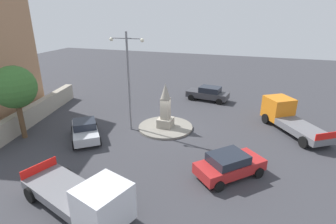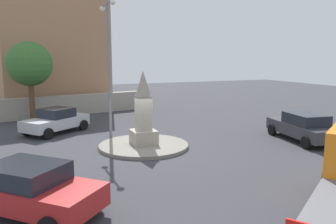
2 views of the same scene
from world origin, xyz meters
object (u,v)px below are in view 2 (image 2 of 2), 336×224
(corner_building, at_px, (49,47))
(car_silver_parked_right, at_px, (56,121))
(monument, at_px, (143,114))
(tree_near_wall, at_px, (30,64))
(streetlamp, at_px, (109,54))
(car_dark_grey_waiting, at_px, (303,127))
(car_red_far_side, at_px, (30,189))

(corner_building, bearing_deg, car_silver_parked_right, -2.67)
(monument, xyz_separation_m, tree_near_wall, (-9.84, -4.97, 2.30))
(streetlamp, relative_size, tree_near_wall, 1.40)
(streetlamp, height_order, car_dark_grey_waiting, streetlamp)
(monument, bearing_deg, tree_near_wall, -153.20)
(monument, distance_m, corner_building, 17.20)
(corner_building, bearing_deg, monument, 11.12)
(car_dark_grey_waiting, distance_m, car_silver_parked_right, 14.13)
(car_dark_grey_waiting, height_order, car_silver_parked_right, car_dark_grey_waiting)
(car_red_far_side, relative_size, tree_near_wall, 0.75)
(monument, xyz_separation_m, corner_building, (-16.48, -3.24, 3.68))
(monument, relative_size, corner_building, 0.34)
(car_red_far_side, distance_m, corner_building, 22.76)
(streetlamp, xyz_separation_m, corner_building, (-13.84, -2.18, 0.71))
(car_red_far_side, bearing_deg, corner_building, 174.56)
(car_dark_grey_waiting, xyz_separation_m, car_red_far_side, (3.62, -13.71, -0.00))
(streetlamp, distance_m, corner_building, 14.03)
(car_silver_parked_right, bearing_deg, monument, 36.11)
(monument, height_order, streetlamp, streetlamp)
(tree_near_wall, bearing_deg, monument, 26.80)
(streetlamp, height_order, corner_building, corner_building)
(monument, bearing_deg, car_silver_parked_right, -143.89)
(car_red_far_side, xyz_separation_m, corner_building, (-22.19, 2.11, 4.59))
(monument, distance_m, car_dark_grey_waiting, 8.67)
(monument, relative_size, car_dark_grey_waiting, 0.79)
(streetlamp, xyz_separation_m, car_red_far_side, (8.35, -4.30, -3.88))
(streetlamp, bearing_deg, car_silver_parked_right, -132.91)
(corner_building, height_order, tree_near_wall, corner_building)
(monument, relative_size, tree_near_wall, 0.66)
(car_red_far_side, xyz_separation_m, tree_near_wall, (-15.55, 0.38, 3.21))
(streetlamp, relative_size, corner_building, 0.73)
(car_red_far_side, relative_size, corner_building, 0.39)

